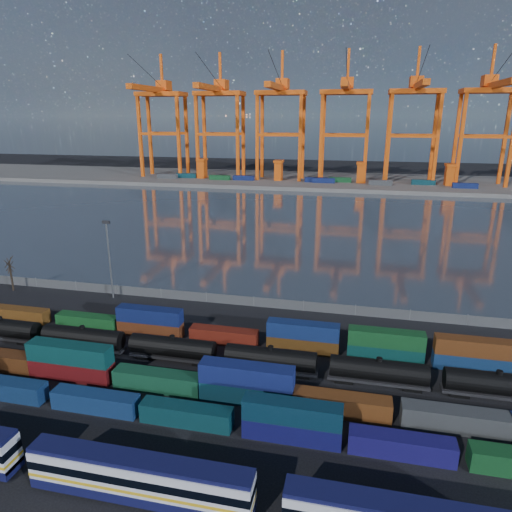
% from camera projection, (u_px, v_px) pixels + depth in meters
% --- Properties ---
extents(ground, '(700.00, 700.00, 0.00)m').
position_uv_depth(ground, '(211.00, 382.00, 65.69)').
color(ground, black).
rests_on(ground, ground).
extents(harbor_water, '(700.00, 700.00, 0.00)m').
position_uv_depth(harbor_water, '(301.00, 223.00, 163.63)').
color(harbor_water, '#323C48').
rests_on(harbor_water, ground).
extents(far_quay, '(700.00, 70.00, 2.00)m').
position_uv_depth(far_quay, '(324.00, 181.00, 261.27)').
color(far_quay, '#514F4C').
rests_on(far_quay, ground).
extents(distant_mountains, '(2470.00, 1100.00, 520.00)m').
position_uv_depth(distant_mountains, '(380.00, 57.00, 1480.09)').
color(distant_mountains, '#1E2630').
rests_on(distant_mountains, ground).
extents(passenger_train, '(75.12, 2.85, 4.90)m').
position_uv_depth(passenger_train, '(140.00, 478.00, 44.97)').
color(passenger_train, silver).
rests_on(passenger_train, ground).
extents(container_row_south, '(139.60, 2.37, 5.05)m').
position_uv_depth(container_row_south, '(81.00, 396.00, 59.34)').
color(container_row_south, '#45464A').
rests_on(container_row_south, ground).
extents(container_row_mid, '(142.38, 2.57, 5.47)m').
position_uv_depth(container_row_mid, '(265.00, 391.00, 60.18)').
color(container_row_mid, '#404145').
rests_on(container_row_mid, ground).
extents(container_row_north, '(141.30, 2.36, 5.03)m').
position_uv_depth(container_row_north, '(249.00, 335.00, 75.66)').
color(container_row_north, navy).
rests_on(container_row_north, ground).
extents(tanker_string, '(122.54, 3.02, 4.32)m').
position_uv_depth(tanker_string, '(323.00, 365.00, 65.97)').
color(tanker_string, black).
rests_on(tanker_string, ground).
extents(waterfront_fence, '(160.12, 0.12, 2.20)m').
position_uv_depth(waterfront_fence, '(254.00, 302.00, 91.52)').
color(waterfront_fence, '#595B5E').
rests_on(waterfront_fence, ground).
extents(bare_tree, '(2.00, 2.08, 7.85)m').
position_uv_depth(bare_tree, '(11.00, 274.00, 99.07)').
color(bare_tree, black).
rests_on(bare_tree, ground).
extents(yard_light_mast, '(1.60, 0.40, 16.60)m').
position_uv_depth(yard_light_mast, '(109.00, 255.00, 93.46)').
color(yard_light_mast, slate).
rests_on(yard_light_mast, ground).
extents(gantry_cranes, '(202.03, 51.91, 70.29)m').
position_uv_depth(gantry_cranes, '(313.00, 103.00, 244.05)').
color(gantry_cranes, '#EB5510').
rests_on(gantry_cranes, ground).
extents(quay_containers, '(172.58, 10.99, 2.60)m').
position_uv_depth(quay_containers, '(302.00, 180.00, 249.33)').
color(quay_containers, navy).
rests_on(quay_containers, far_quay).
extents(straddle_carriers, '(140.00, 7.00, 11.10)m').
position_uv_depth(straddle_carriers, '(319.00, 171.00, 250.46)').
color(straddle_carriers, '#EB5510').
rests_on(straddle_carriers, far_quay).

